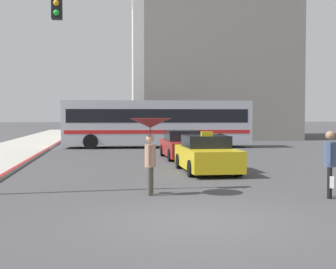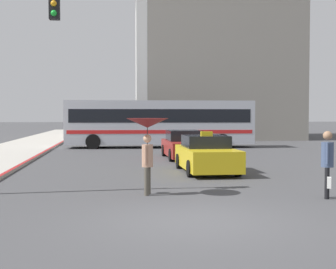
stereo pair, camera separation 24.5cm
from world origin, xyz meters
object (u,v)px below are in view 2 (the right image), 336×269
at_px(sedan_red, 184,145).
at_px(pedestrian_with_umbrella, 147,132).
at_px(city_bus, 160,122).
at_px(taxi, 206,155).
at_px(pedestrian_man, 327,159).

distance_m(sedan_red, pedestrian_with_umbrella, 10.96).
height_order(sedan_red, city_bus, city_bus).
xyz_separation_m(taxi, pedestrian_man, (1.95, -5.95, 0.36)).
bearing_deg(taxi, pedestrian_with_umbrella, 61.53).
relative_size(pedestrian_with_umbrella, pedestrian_man, 1.19).
bearing_deg(city_bus, taxi, -176.13).
height_order(city_bus, pedestrian_with_umbrella, city_bus).
bearing_deg(taxi, city_bus, -88.69).
bearing_deg(pedestrian_man, pedestrian_with_umbrella, -77.80).
xyz_separation_m(sedan_red, pedestrian_with_umbrella, (-2.69, -10.57, 1.07)).
bearing_deg(taxi, sedan_red, -90.61).
distance_m(taxi, city_bus, 13.94).
relative_size(taxi, city_bus, 0.34).
relative_size(sedan_red, city_bus, 0.38).
bearing_deg(city_bus, pedestrian_with_umbrella, 175.53).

